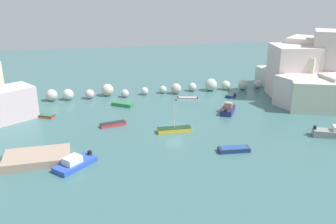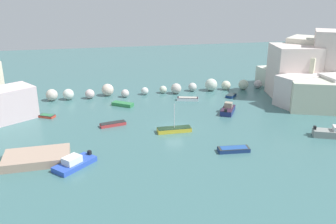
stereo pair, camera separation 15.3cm
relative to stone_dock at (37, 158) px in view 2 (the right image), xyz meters
The scene contains 15 objects.
cove_water 20.22m from the stone_dock, 20.79° to the left, with size 160.00×160.00×0.00m, color #3E6A6B.
cliff_headland_right 51.06m from the stone_dock, 19.86° to the left, with size 23.01×24.81×12.74m.
rock_breakwater 32.56m from the stone_dock, 52.14° to the left, with size 43.73×3.70×2.52m.
stone_dock is the anchor object (origin of this frame).
channel_buoy 33.03m from the stone_dock, 38.74° to the left, with size 0.46×0.46×0.46m, color red.
moored_boat_0 14.11m from the stone_dock, 45.65° to the left, with size 4.10×2.00×0.55m.
moored_boat_1 23.10m from the stone_dock, 58.01° to the left, with size 3.96×3.36×0.61m.
moored_boat_2 5.04m from the stone_dock, 27.29° to the right, with size 5.29×5.16×1.43m.
moored_boat_3 40.53m from the stone_dock, ahead, with size 6.18×3.97×1.68m.
moored_boat_4 31.72m from the stone_dock, 22.27° to the left, with size 3.88×4.69×1.76m.
moored_boat_5 16.20m from the stone_dock, 91.69° to the left, with size 2.84×2.34×0.43m.
moored_boat_6 19.41m from the stone_dock, 17.19° to the left, with size 5.02×1.51×4.33m.
moored_boat_7 24.68m from the stone_dock, ahead, with size 4.19×1.73×0.57m.
moored_boat_8 31.80m from the stone_dock, 39.49° to the left, with size 4.17×2.25×0.62m.
moored_boat_9 39.24m from the stone_dock, 31.75° to the left, with size 2.66×2.71×0.53m.
Camera 2 is at (-11.49, -48.67, 20.13)m, focal length 38.00 mm.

